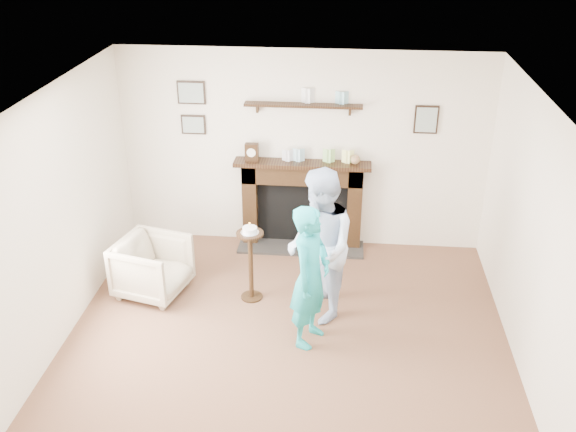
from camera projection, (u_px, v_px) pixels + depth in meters
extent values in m
plane|color=brown|center=(283.00, 363.00, 6.22)|extent=(5.00, 5.00, 0.00)
cube|color=#F1E4CD|center=(303.00, 151.00, 7.88)|extent=(4.50, 0.04, 2.50)
cube|color=#F1E4CD|center=(37.00, 240.00, 5.84)|extent=(0.04, 5.00, 2.50)
cube|color=#F1E4CD|center=(545.00, 264.00, 5.47)|extent=(0.04, 5.00, 2.50)
cube|color=silver|center=(282.00, 115.00, 5.09)|extent=(4.50, 5.00, 0.04)
cube|color=black|center=(250.00, 203.00, 8.16)|extent=(0.18, 0.20, 1.10)
cube|color=black|center=(354.00, 208.00, 8.05)|extent=(0.18, 0.20, 1.10)
cube|color=black|center=(302.00, 174.00, 7.91)|extent=(1.50, 0.20, 0.24)
cube|color=black|center=(302.00, 212.00, 8.22)|extent=(1.14, 0.06, 0.86)
cube|color=#2D2A28|center=(301.00, 247.00, 8.24)|extent=(1.60, 0.44, 0.03)
cube|color=black|center=(302.00, 164.00, 7.82)|extent=(1.68, 0.26, 0.05)
cube|color=black|center=(303.00, 105.00, 7.54)|extent=(1.40, 0.15, 0.03)
cube|color=black|center=(191.00, 93.00, 7.67)|extent=(0.34, 0.03, 0.28)
cube|color=black|center=(193.00, 125.00, 7.85)|extent=(0.30, 0.03, 0.24)
cube|color=black|center=(426.00, 120.00, 7.54)|extent=(0.28, 0.03, 0.34)
cube|color=black|center=(252.00, 152.00, 7.81)|extent=(0.16, 0.09, 0.22)
cylinder|color=white|center=(251.00, 153.00, 7.77)|extent=(0.11, 0.01, 0.11)
sphere|color=green|center=(355.00, 160.00, 7.73)|extent=(0.12, 0.12, 0.12)
imported|color=tan|center=(155.00, 292.00, 7.34)|extent=(0.88, 0.87, 0.66)
imported|color=silver|center=(318.00, 313.00, 6.96)|extent=(0.84, 0.96, 1.67)
imported|color=#20B7AD|center=(309.00, 339.00, 6.56)|extent=(0.53, 0.64, 1.50)
cylinder|color=black|center=(252.00, 297.00, 7.23)|extent=(0.24, 0.24, 0.02)
cylinder|color=black|center=(251.00, 266.00, 7.05)|extent=(0.05, 0.05, 0.78)
cylinder|color=black|center=(250.00, 234.00, 6.87)|extent=(0.30, 0.30, 0.03)
cylinder|color=silver|center=(250.00, 232.00, 6.86)|extent=(0.20, 0.20, 0.01)
cylinder|color=white|center=(250.00, 230.00, 6.85)|extent=(0.16, 0.16, 0.06)
cylinder|color=beige|center=(250.00, 226.00, 6.83)|extent=(0.01, 0.01, 0.04)
sphere|color=orange|center=(250.00, 223.00, 6.81)|extent=(0.02, 0.02, 0.02)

